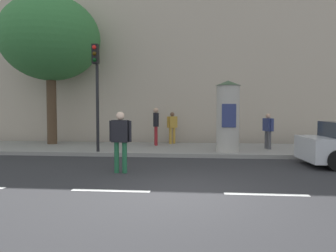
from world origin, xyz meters
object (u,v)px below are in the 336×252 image
Objects in this scene: traffic_light at (96,80)px; pedestrian_with_backpack at (120,137)px; pedestrian_in_light_jacket at (156,123)px; pedestrian_in_red_top at (172,125)px; street_tree at (50,39)px; pedestrian_tallest at (268,128)px; poster_column at (228,116)px.

traffic_light reaches higher than pedestrian_with_backpack.
pedestrian_in_red_top is at bearing 47.40° from pedestrian_in_light_jacket.
street_tree reaches higher than pedestrian_in_red_top.
pedestrian_tallest is at bearing 43.09° from pedestrian_with_backpack.
traffic_light reaches higher than pedestrian_in_light_jacket.
traffic_light is 5.36m from poster_column.
pedestrian_in_red_top is (2.71, 3.27, -1.93)m from traffic_light.
pedestrian_tallest is at bearing -5.98° from street_tree.
street_tree is (-3.10, 2.65, 2.22)m from traffic_light.
poster_column is 1.61× the size of pedestrian_in_light_jacket.
poster_column is 1.82× the size of pedestrian_in_red_top.
traffic_light is at bearing -173.40° from poster_column.
street_tree reaches higher than pedestrian_with_backpack.
traffic_light is 2.71× the size of pedestrian_in_red_top.
poster_column is at bearing -150.48° from pedestrian_tallest.
pedestrian_tallest is (5.18, 4.84, -0.02)m from pedestrian_with_backpack.
street_tree is 7.17m from pedestrian_in_red_top.
pedestrian_with_backpack is 7.09m from pedestrian_tallest.
poster_column reaches higher than pedestrian_tallest.
traffic_light is 4.65m from street_tree.
poster_column is at bearing 48.46° from pedestrian_with_backpack.
poster_column is 5.15m from pedestrian_with_backpack.
poster_column is 2.12m from pedestrian_tallest.
pedestrian_tallest is at bearing 13.04° from traffic_light.
poster_column is 3.65m from pedestrian_in_red_top.
pedestrian_in_red_top is (-2.43, 2.68, -0.53)m from poster_column.
pedestrian_in_light_jacket is at bearing 148.55° from poster_column.
pedestrian_in_red_top is 1.03× the size of pedestrian_tallest.
street_tree is 4.04× the size of pedestrian_in_light_jacket.
street_tree is 4.58× the size of pedestrian_in_red_top.
traffic_light is at bearing -166.96° from pedestrian_tallest.
street_tree reaches higher than pedestrian_tallest.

